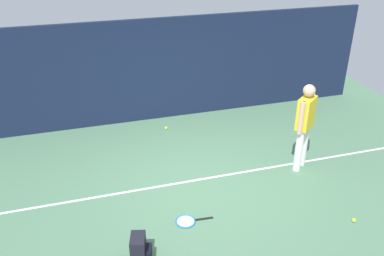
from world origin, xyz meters
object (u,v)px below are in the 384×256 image
at_px(tennis_racket, 187,221).
at_px(tennis_ball_near_player, 166,128).
at_px(tennis_player, 305,122).
at_px(backpack, 140,250).
at_px(tennis_ball_by_fence, 354,220).

relative_size(tennis_racket, tennis_ball_near_player, 9.45).
bearing_deg(tennis_player, backpack, 166.39).
relative_size(tennis_ball_near_player, tennis_ball_by_fence, 1.00).
xyz_separation_m(backpack, tennis_ball_by_fence, (3.40, -0.14, -0.18)).
relative_size(tennis_player, tennis_ball_by_fence, 25.76).
distance_m(tennis_player, tennis_ball_by_fence, 1.92).
relative_size(tennis_racket, backpack, 1.42).
distance_m(tennis_racket, tennis_ball_near_player, 3.20).
bearing_deg(tennis_ball_near_player, tennis_ball_by_fence, -61.51).
bearing_deg(tennis_ball_by_fence, tennis_ball_near_player, 118.49).
height_order(tennis_racket, tennis_ball_near_player, tennis_ball_near_player).
bearing_deg(tennis_player, tennis_ball_near_player, 94.78).
bearing_deg(tennis_ball_by_fence, tennis_racket, 163.44).
bearing_deg(backpack, tennis_ball_near_player, -3.84).
bearing_deg(tennis_ball_near_player, backpack, -108.52).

